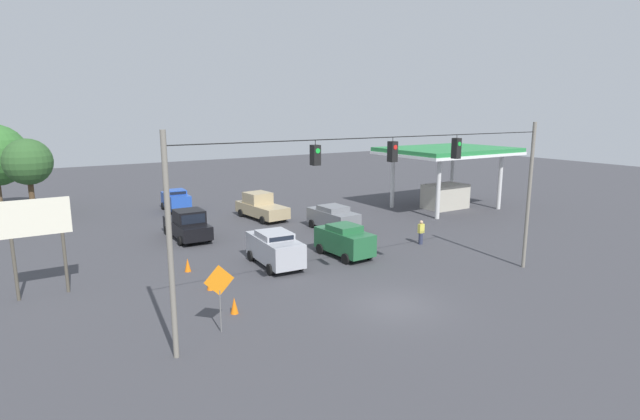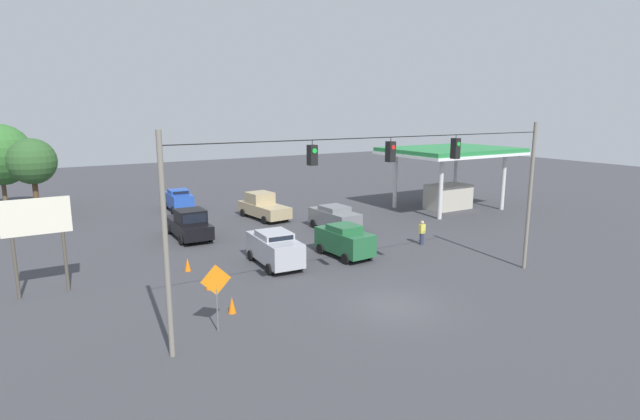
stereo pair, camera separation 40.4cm
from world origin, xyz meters
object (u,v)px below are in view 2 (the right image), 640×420
at_px(overhead_signal_span, 391,194).
at_px(sedan_blue_withflow_deep, 179,200).
at_px(roadside_billboard, 37,226).
at_px(pedestrian, 422,233).
at_px(sedan_silver_withflow_mid, 275,248).
at_px(traffic_cone_second, 209,282).
at_px(pickup_truck_tan_oncoming_deep, 263,207).
at_px(tree_horizon_right, 32,162).
at_px(gas_station, 450,165).
at_px(sedan_grey_oncoming_far, 335,217).
at_px(work_zone_sign, 216,285).
at_px(sedan_green_crossing_near, 344,240).
at_px(traffic_cone_nearest, 232,305).
at_px(pickup_truck_black_withflow_far, 189,224).
at_px(tree_horizon_left, 0,155).
at_px(traffic_cone_third, 188,264).

xyz_separation_m(overhead_signal_span, sedan_blue_withflow_deep, (2.25, -26.61, -4.15)).
xyz_separation_m(roadside_billboard, pedestrian, (-22.09, 2.64, -2.62)).
bearing_deg(sedan_silver_withflow_mid, traffic_cone_second, 22.02).
height_order(sedan_silver_withflow_mid, pedestrian, sedan_silver_withflow_mid).
height_order(pickup_truck_tan_oncoming_deep, tree_horizon_right, tree_horizon_right).
height_order(overhead_signal_span, gas_station, overhead_signal_span).
relative_size(sedan_silver_withflow_mid, sedan_grey_oncoming_far, 1.03).
height_order(gas_station, work_zone_sign, gas_station).
bearing_deg(sedan_green_crossing_near, sedan_silver_withflow_mid, -8.20).
relative_size(pickup_truck_tan_oncoming_deep, tree_horizon_right, 0.84).
bearing_deg(work_zone_sign, traffic_cone_nearest, -128.81).
relative_size(overhead_signal_span, pickup_truck_tan_oncoming_deep, 3.60).
xyz_separation_m(sedan_green_crossing_near, work_zone_sign, (10.31, 6.10, 0.95)).
xyz_separation_m(sedan_grey_oncoming_far, roadside_billboard, (19.32, 3.81, 2.46)).
distance_m(overhead_signal_span, roadside_billboard, 16.74).
bearing_deg(sedan_green_crossing_near, pickup_truck_black_withflow_far, -54.09).
bearing_deg(traffic_cone_nearest, sedan_silver_withflow_mid, -131.76).
relative_size(sedan_grey_oncoming_far, gas_station, 0.41).
bearing_deg(tree_horizon_left, traffic_cone_nearest, 105.59).
distance_m(overhead_signal_span, sedan_green_crossing_near, 8.64).
relative_size(traffic_cone_third, pedestrian, 0.46).
bearing_deg(overhead_signal_span, work_zone_sign, -7.99).
height_order(roadside_billboard, tree_horizon_right, tree_horizon_right).
distance_m(sedan_blue_withflow_deep, tree_horizon_right, 11.82).
bearing_deg(work_zone_sign, sedan_blue_withflow_deep, -102.50).
xyz_separation_m(pickup_truck_tan_oncoming_deep, sedan_silver_withflow_mid, (4.83, 11.97, 0.07)).
height_order(pickup_truck_tan_oncoming_deep, gas_station, gas_station).
bearing_deg(traffic_cone_third, work_zone_sign, 81.40).
bearing_deg(sedan_green_crossing_near, tree_horizon_right, -54.65).
bearing_deg(sedan_silver_withflow_mid, pickup_truck_black_withflow_far, -74.91).
distance_m(sedan_grey_oncoming_far, tree_horizon_left, 29.71).
distance_m(overhead_signal_span, pickup_truck_black_withflow_far, 17.64).
distance_m(roadside_billboard, work_zone_sign, 10.27).
xyz_separation_m(pickup_truck_black_withflow_far, traffic_cone_nearest, (2.34, 13.98, -0.60)).
height_order(traffic_cone_third, roadside_billboard, roadside_billboard).
distance_m(sedan_grey_oncoming_far, roadside_billboard, 19.85).
relative_size(sedan_grey_oncoming_far, pedestrian, 2.79).
bearing_deg(tree_horizon_right, overhead_signal_span, 114.29).
bearing_deg(sedan_silver_withflow_mid, work_zone_sign, 48.87).
distance_m(sedan_green_crossing_near, pedestrian, 5.99).
height_order(overhead_signal_span, pedestrian, overhead_signal_span).
bearing_deg(work_zone_sign, pickup_truck_black_withflow_far, -102.87).
relative_size(pickup_truck_black_withflow_far, sedan_blue_withflow_deep, 1.37).
distance_m(traffic_cone_second, work_zone_sign, 5.32).
distance_m(sedan_silver_withflow_mid, gas_station, 22.31).
distance_m(sedan_blue_withflow_deep, tree_horizon_left, 15.57).
relative_size(sedan_grey_oncoming_far, traffic_cone_nearest, 6.07).
bearing_deg(work_zone_sign, traffic_cone_third, -98.60).
bearing_deg(tree_horizon_right, traffic_cone_second, 105.87).
bearing_deg(traffic_cone_nearest, overhead_signal_span, 158.87).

